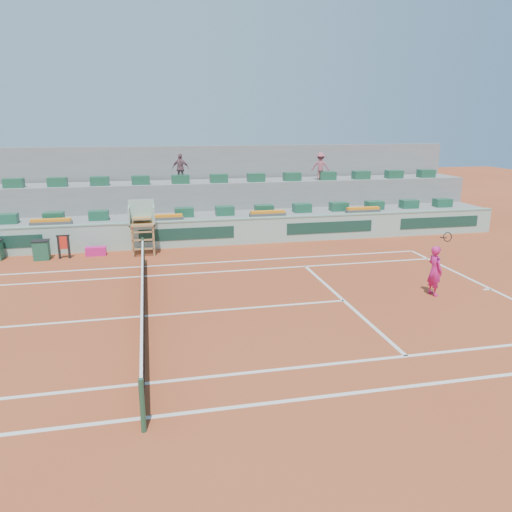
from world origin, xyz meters
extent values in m
plane|color=#963B1D|center=(0.00, 0.00, 0.00)|extent=(90.00, 90.00, 0.00)
cube|color=gray|center=(0.00, 10.70, 0.60)|extent=(36.00, 4.00, 1.20)
cube|color=gray|center=(0.00, 12.30, 1.30)|extent=(36.00, 2.40, 2.60)
cube|color=gray|center=(0.00, 13.90, 2.20)|extent=(36.00, 0.40, 4.40)
cube|color=#D31B78|center=(-2.05, 7.74, 0.19)|extent=(0.87, 0.39, 0.39)
imported|color=#78505A|center=(2.05, 11.88, 3.35)|extent=(0.95, 0.64, 1.51)
imported|color=#A0505C|center=(9.61, 11.72, 3.35)|extent=(1.10, 0.87, 1.49)
cube|color=silver|center=(11.88, 0.00, 0.01)|extent=(0.12, 10.97, 0.01)
cube|color=silver|center=(0.00, -5.49, 0.01)|extent=(23.77, 0.12, 0.01)
cube|color=silver|center=(0.00, 5.49, 0.01)|extent=(23.77, 0.12, 0.01)
cube|color=silver|center=(0.00, -4.12, 0.01)|extent=(23.77, 0.12, 0.01)
cube|color=silver|center=(0.00, 4.12, 0.01)|extent=(23.77, 0.12, 0.01)
cube|color=silver|center=(6.40, 0.00, 0.01)|extent=(0.12, 8.23, 0.01)
cube|color=silver|center=(0.00, 0.00, 0.01)|extent=(12.80, 0.12, 0.01)
cube|color=silver|center=(11.73, 0.00, 0.01)|extent=(0.30, 0.12, 0.01)
cube|color=black|center=(0.00, 0.00, 0.46)|extent=(0.03, 11.87, 0.92)
cube|color=white|center=(0.00, 0.00, 0.95)|extent=(0.06, 11.87, 0.07)
cylinder|color=#204B31|center=(0.00, -5.94, 0.55)|extent=(0.10, 0.10, 1.10)
cylinder|color=#204B31|center=(0.00, 5.94, 0.55)|extent=(0.10, 0.10, 1.10)
cube|color=#95BCAB|center=(0.00, 8.50, 0.60)|extent=(36.00, 0.30, 1.20)
cube|color=gray|center=(0.00, 8.50, 1.23)|extent=(36.00, 0.34, 0.06)
cube|color=#153A2E|center=(2.00, 8.34, 0.65)|extent=(4.40, 0.02, 0.56)
cube|color=#153A2E|center=(9.00, 8.34, 0.65)|extent=(4.40, 0.02, 0.56)
cube|color=#153A2E|center=(15.00, 8.34, 0.65)|extent=(4.40, 0.02, 0.56)
cube|color=#9F703C|center=(-0.45, 7.05, 0.68)|extent=(0.08, 0.08, 1.35)
cube|color=#9F703C|center=(0.45, 7.05, 0.68)|extent=(0.08, 0.08, 1.35)
cube|color=#9F703C|center=(-0.45, 7.75, 0.68)|extent=(0.08, 0.08, 1.35)
cube|color=#9F703C|center=(0.45, 7.75, 0.68)|extent=(0.08, 0.08, 1.35)
cube|color=#9F703C|center=(0.00, 7.40, 1.39)|extent=(1.10, 0.90, 0.08)
cube|color=#95BCAB|center=(0.00, 7.78, 1.90)|extent=(1.10, 0.08, 1.00)
cube|color=#95BCAB|center=(-0.52, 7.40, 1.75)|extent=(0.06, 0.90, 0.80)
cube|color=#95BCAB|center=(0.52, 7.40, 1.75)|extent=(0.06, 0.90, 0.80)
cube|color=#9F703C|center=(0.00, 7.50, 1.63)|extent=(0.80, 0.60, 0.08)
cube|color=#9F703C|center=(0.00, 7.05, 0.35)|extent=(0.90, 0.08, 0.06)
cube|color=#9F703C|center=(0.00, 7.05, 0.75)|extent=(0.90, 0.08, 0.06)
cube|color=#9F703C|center=(0.00, 7.05, 1.10)|extent=(0.90, 0.08, 0.06)
cube|color=#1B5337|center=(-6.00, 9.80, 1.42)|extent=(0.90, 0.60, 0.44)
cube|color=#1B5337|center=(-4.00, 9.80, 1.42)|extent=(0.90, 0.60, 0.44)
cube|color=#1B5337|center=(-2.00, 9.80, 1.42)|extent=(0.90, 0.60, 0.44)
cube|color=#1B5337|center=(0.00, 9.80, 1.42)|extent=(0.90, 0.60, 0.44)
cube|color=#1B5337|center=(2.00, 9.80, 1.42)|extent=(0.90, 0.60, 0.44)
cube|color=#1B5337|center=(4.00, 9.80, 1.42)|extent=(0.90, 0.60, 0.44)
cube|color=#1B5337|center=(6.00, 9.80, 1.42)|extent=(0.90, 0.60, 0.44)
cube|color=#1B5337|center=(8.00, 9.80, 1.42)|extent=(0.90, 0.60, 0.44)
cube|color=#1B5337|center=(10.00, 9.80, 1.42)|extent=(0.90, 0.60, 0.44)
cube|color=#1B5337|center=(12.00, 9.80, 1.42)|extent=(0.90, 0.60, 0.44)
cube|color=#1B5337|center=(14.00, 9.80, 1.42)|extent=(0.90, 0.60, 0.44)
cube|color=#1B5337|center=(16.00, 9.80, 1.42)|extent=(0.90, 0.60, 0.44)
cube|color=#1B5337|center=(-6.00, 11.70, 2.82)|extent=(0.90, 0.60, 0.44)
cube|color=#1B5337|center=(-4.00, 11.70, 2.82)|extent=(0.90, 0.60, 0.44)
cube|color=#1B5337|center=(-2.00, 11.70, 2.82)|extent=(0.90, 0.60, 0.44)
cube|color=#1B5337|center=(0.00, 11.70, 2.82)|extent=(0.90, 0.60, 0.44)
cube|color=#1B5337|center=(2.00, 11.70, 2.82)|extent=(0.90, 0.60, 0.44)
cube|color=#1B5337|center=(4.00, 11.70, 2.82)|extent=(0.90, 0.60, 0.44)
cube|color=#1B5337|center=(6.00, 11.70, 2.82)|extent=(0.90, 0.60, 0.44)
cube|color=#1B5337|center=(8.00, 11.70, 2.82)|extent=(0.90, 0.60, 0.44)
cube|color=#1B5337|center=(10.00, 11.70, 2.82)|extent=(0.90, 0.60, 0.44)
cube|color=#1B5337|center=(12.00, 11.70, 2.82)|extent=(0.90, 0.60, 0.44)
cube|color=#1B5337|center=(14.00, 11.70, 2.82)|extent=(0.90, 0.60, 0.44)
cube|color=#1B5337|center=(16.00, 11.70, 2.82)|extent=(0.90, 0.60, 0.44)
cube|color=#4D4D4D|center=(-4.00, 9.00, 1.28)|extent=(1.80, 0.36, 0.16)
cube|color=orange|center=(-4.00, 9.00, 1.42)|extent=(1.70, 0.32, 0.12)
cube|color=#4D4D4D|center=(1.00, 9.00, 1.28)|extent=(1.80, 0.36, 0.16)
cube|color=orange|center=(1.00, 9.00, 1.42)|extent=(1.70, 0.32, 0.12)
cube|color=#4D4D4D|center=(6.00, 9.00, 1.28)|extent=(1.80, 0.36, 0.16)
cube|color=orange|center=(6.00, 9.00, 1.42)|extent=(1.70, 0.32, 0.12)
cube|color=#4D4D4D|center=(11.00, 9.00, 1.28)|extent=(1.80, 0.36, 0.16)
cube|color=orange|center=(11.00, 9.00, 1.42)|extent=(1.70, 0.32, 0.12)
cube|color=#1A5039|center=(-4.23, 7.53, 0.40)|extent=(0.62, 0.53, 0.80)
cube|color=black|center=(-4.23, 7.53, 0.82)|extent=(0.66, 0.57, 0.04)
cube|color=black|center=(-3.52, 7.50, 0.50)|extent=(0.09, 0.09, 1.00)
cube|color=black|center=(-3.12, 7.50, 0.50)|extent=(0.09, 0.09, 1.00)
cube|color=black|center=(-3.32, 7.50, 1.00)|extent=(0.55, 0.07, 0.06)
cube|color=red|center=(-3.32, 7.48, 0.70)|extent=(0.40, 0.04, 0.56)
imported|color=#D31B78|center=(9.57, -0.08, 0.85)|extent=(0.47, 0.66, 1.70)
cylinder|color=black|center=(9.57, -0.38, 2.05)|extent=(0.03, 0.35, 0.09)
torus|color=black|center=(9.57, -0.60, 2.12)|extent=(0.31, 0.08, 0.31)
camera|label=1|loc=(0.32, -14.42, 5.64)|focal=35.00mm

